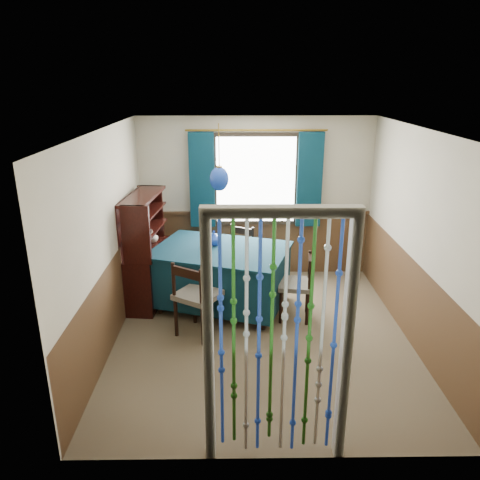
{
  "coord_description": "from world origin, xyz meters",
  "views": [
    {
      "loc": [
        -0.34,
        -5.11,
        3.03
      ],
      "look_at": [
        -0.26,
        0.55,
        1.06
      ],
      "focal_mm": 35.0,
      "sensor_mm": 36.0,
      "label": 1
    }
  ],
  "objects_px": {
    "sideboard": "(146,264)",
    "bowl_shelf": "(145,233)",
    "chair_far": "(238,254)",
    "vase_sideboard": "(153,236)",
    "chair_right": "(297,285)",
    "pendant_lamp": "(219,179)",
    "chair_near": "(196,297)",
    "dining_table": "(221,274)",
    "vase_table": "(214,239)",
    "chair_left": "(154,268)"
  },
  "relations": [
    {
      "from": "dining_table",
      "to": "sideboard",
      "type": "height_order",
      "value": "sideboard"
    },
    {
      "from": "chair_near",
      "to": "pendant_lamp",
      "type": "bearing_deg",
      "value": 102.24
    },
    {
      "from": "vase_sideboard",
      "to": "chair_left",
      "type": "bearing_deg",
      "value": -82.57
    },
    {
      "from": "chair_left",
      "to": "dining_table",
      "type": "bearing_deg",
      "value": 86.42
    },
    {
      "from": "dining_table",
      "to": "chair_right",
      "type": "distance_m",
      "value": 1.07
    },
    {
      "from": "chair_far",
      "to": "chair_left",
      "type": "height_order",
      "value": "chair_far"
    },
    {
      "from": "sideboard",
      "to": "pendant_lamp",
      "type": "height_order",
      "value": "pendant_lamp"
    },
    {
      "from": "chair_left",
      "to": "pendant_lamp",
      "type": "xyz_separation_m",
      "value": [
        0.96,
        -0.27,
        1.34
      ]
    },
    {
      "from": "chair_near",
      "to": "chair_left",
      "type": "distance_m",
      "value": 1.24
    },
    {
      "from": "dining_table",
      "to": "chair_left",
      "type": "bearing_deg",
      "value": -177.38
    },
    {
      "from": "bowl_shelf",
      "to": "vase_sideboard",
      "type": "bearing_deg",
      "value": 90.0
    },
    {
      "from": "bowl_shelf",
      "to": "chair_near",
      "type": "bearing_deg",
      "value": -45.99
    },
    {
      "from": "chair_far",
      "to": "vase_sideboard",
      "type": "bearing_deg",
      "value": 39.96
    },
    {
      "from": "dining_table",
      "to": "vase_sideboard",
      "type": "bearing_deg",
      "value": 170.91
    },
    {
      "from": "chair_far",
      "to": "chair_left",
      "type": "bearing_deg",
      "value": 50.87
    },
    {
      "from": "chair_right",
      "to": "sideboard",
      "type": "xyz_separation_m",
      "value": [
        -2.06,
        0.57,
        0.08
      ]
    },
    {
      "from": "bowl_shelf",
      "to": "vase_sideboard",
      "type": "distance_m",
      "value": 0.58
    },
    {
      "from": "chair_far",
      "to": "vase_sideboard",
      "type": "height_order",
      "value": "vase_sideboard"
    },
    {
      "from": "chair_far",
      "to": "pendant_lamp",
      "type": "xyz_separation_m",
      "value": [
        -0.24,
        -0.77,
        1.33
      ]
    },
    {
      "from": "vase_sideboard",
      "to": "bowl_shelf",
      "type": "bearing_deg",
      "value": -90.0
    },
    {
      "from": "dining_table",
      "to": "chair_left",
      "type": "xyz_separation_m",
      "value": [
        -0.96,
        0.27,
        -0.02
      ]
    },
    {
      "from": "pendant_lamp",
      "to": "vase_table",
      "type": "height_order",
      "value": "pendant_lamp"
    },
    {
      "from": "chair_right",
      "to": "pendant_lamp",
      "type": "relative_size",
      "value": 1.05
    },
    {
      "from": "vase_sideboard",
      "to": "chair_far",
      "type": "bearing_deg",
      "value": 11.66
    },
    {
      "from": "dining_table",
      "to": "chair_near",
      "type": "relative_size",
      "value": 2.1
    },
    {
      "from": "chair_right",
      "to": "pendant_lamp",
      "type": "height_order",
      "value": "pendant_lamp"
    },
    {
      "from": "dining_table",
      "to": "vase_sideboard",
      "type": "height_order",
      "value": "vase_sideboard"
    },
    {
      "from": "pendant_lamp",
      "to": "sideboard",
      "type": "bearing_deg",
      "value": 167.76
    },
    {
      "from": "chair_right",
      "to": "vase_table",
      "type": "distance_m",
      "value": 1.3
    },
    {
      "from": "dining_table",
      "to": "chair_far",
      "type": "relative_size",
      "value": 2.29
    },
    {
      "from": "pendant_lamp",
      "to": "bowl_shelf",
      "type": "height_order",
      "value": "pendant_lamp"
    },
    {
      "from": "chair_right",
      "to": "sideboard",
      "type": "bearing_deg",
      "value": 82.63
    },
    {
      "from": "chair_far",
      "to": "sideboard",
      "type": "relative_size",
      "value": 0.58
    },
    {
      "from": "sideboard",
      "to": "vase_sideboard",
      "type": "xyz_separation_m",
      "value": [
        0.06,
        0.28,
        0.32
      ]
    },
    {
      "from": "chair_right",
      "to": "bowl_shelf",
      "type": "relative_size",
      "value": 3.81
    },
    {
      "from": "chair_near",
      "to": "sideboard",
      "type": "distance_m",
      "value": 1.26
    },
    {
      "from": "dining_table",
      "to": "bowl_shelf",
      "type": "bearing_deg",
      "value": -160.42
    },
    {
      "from": "dining_table",
      "to": "vase_table",
      "type": "distance_m",
      "value": 0.49
    },
    {
      "from": "dining_table",
      "to": "chair_near",
      "type": "distance_m",
      "value": 0.82
    },
    {
      "from": "chair_left",
      "to": "sideboard",
      "type": "distance_m",
      "value": 0.13
    },
    {
      "from": "chair_left",
      "to": "vase_table",
      "type": "height_order",
      "value": "vase_table"
    },
    {
      "from": "chair_right",
      "to": "bowl_shelf",
      "type": "bearing_deg",
      "value": 89.11
    },
    {
      "from": "dining_table",
      "to": "pendant_lamp",
      "type": "relative_size",
      "value": 2.42
    },
    {
      "from": "dining_table",
      "to": "vase_table",
      "type": "bearing_deg",
      "value": 137.29
    },
    {
      "from": "sideboard",
      "to": "bowl_shelf",
      "type": "bearing_deg",
      "value": -71.41
    },
    {
      "from": "chair_near",
      "to": "bowl_shelf",
      "type": "xyz_separation_m",
      "value": [
        -0.72,
        0.74,
        0.57
      ]
    },
    {
      "from": "pendant_lamp",
      "to": "vase_sideboard",
      "type": "height_order",
      "value": "pendant_lamp"
    },
    {
      "from": "vase_table",
      "to": "vase_sideboard",
      "type": "bearing_deg",
      "value": 159.01
    },
    {
      "from": "dining_table",
      "to": "vase_table",
      "type": "relative_size",
      "value": 11.19
    },
    {
      "from": "chair_right",
      "to": "chair_near",
      "type": "bearing_deg",
      "value": 116.37
    }
  ]
}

